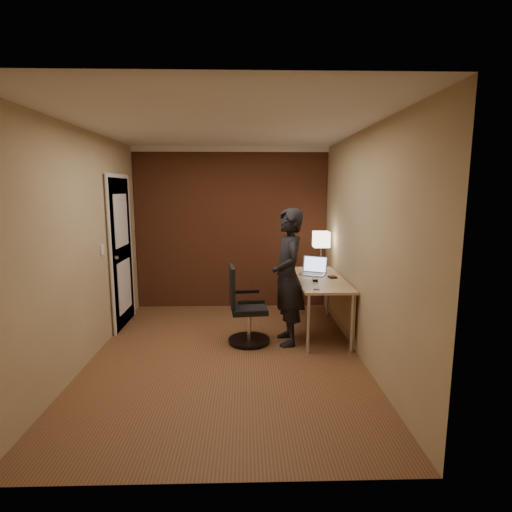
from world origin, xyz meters
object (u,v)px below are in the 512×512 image
at_px(laptop, 314,269).
at_px(person, 288,277).
at_px(desk_lamp, 321,240).
at_px(desk, 325,287).
at_px(office_chair, 244,310).
at_px(phone, 317,288).
at_px(mouse, 315,280).
at_px(wallet, 332,277).

distance_m(laptop, person, 0.72).
bearing_deg(laptop, desk_lamp, 66.18).
distance_m(desk, office_chair, 1.13).
xyz_separation_m(desk_lamp, phone, (-0.27, -1.18, -0.41)).
xyz_separation_m(laptop, mouse, (-0.05, -0.42, -0.05)).
height_order(mouse, office_chair, office_chair).
bearing_deg(person, wallet, 113.60).
bearing_deg(desk_lamp, laptop, -113.82).
relative_size(laptop, office_chair, 0.44).
bearing_deg(mouse, desk_lamp, 79.74).
xyz_separation_m(mouse, phone, (-0.05, -0.39, -0.01)).
xyz_separation_m(desk_lamp, laptop, (-0.17, -0.37, -0.35)).
bearing_deg(person, desk_lamp, 143.40).
xyz_separation_m(wallet, office_chair, (-1.14, -0.35, -0.33)).
relative_size(office_chair, person, 0.57).
bearing_deg(laptop, desk, -64.94).
bearing_deg(wallet, mouse, -145.85).
relative_size(desk_lamp, office_chair, 0.57).
relative_size(desk_lamp, mouse, 5.35).
distance_m(wallet, person, 0.71).
bearing_deg(office_chair, wallet, 17.22).
distance_m(desk_lamp, person, 1.17).
bearing_deg(phone, desk_lamp, 89.60).
relative_size(laptop, mouse, 4.10).
distance_m(desk, desk_lamp, 0.83).
height_order(laptop, phone, laptop).
bearing_deg(wallet, desk_lamp, 93.67).
height_order(laptop, mouse, laptop).
relative_size(laptop, phone, 3.56).
distance_m(desk, mouse, 0.28).
relative_size(phone, office_chair, 0.12).
relative_size(desk, laptop, 3.66).
bearing_deg(wallet, person, -150.44).
bearing_deg(office_chair, mouse, 11.58).
height_order(mouse, phone, mouse).
xyz_separation_m(mouse, wallet, (0.25, 0.17, -0.01)).
distance_m(desk_lamp, phone, 1.28).
bearing_deg(wallet, laptop, 129.77).
bearing_deg(office_chair, phone, -14.02).
xyz_separation_m(desk, phone, (-0.22, -0.57, 0.13)).
distance_m(laptop, office_chair, 1.18).
distance_m(desk_lamp, mouse, 0.91).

